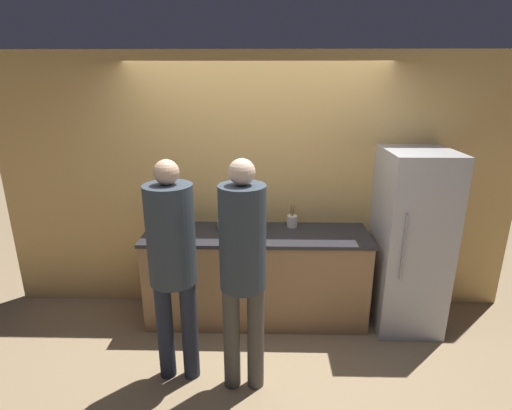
{
  "coord_description": "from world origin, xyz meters",
  "views": [
    {
      "loc": [
        0.07,
        -3.22,
        2.36
      ],
      "look_at": [
        0.0,
        0.15,
        1.27
      ],
      "focal_mm": 28.0,
      "sensor_mm": 36.0,
      "label": 1
    }
  ],
  "objects": [
    {
      "name": "counter",
      "position": [
        0.0,
        0.37,
        0.46
      ],
      "size": [
        2.17,
        0.67,
        0.92
      ],
      "color": "#9E754C",
      "rests_on": "ground_plane"
    },
    {
      "name": "bottle_clear",
      "position": [
        -0.78,
        0.34,
        0.98
      ],
      "size": [
        0.07,
        0.07,
        0.14
      ],
      "color": "silver",
      "rests_on": "counter"
    },
    {
      "name": "fruit_bowl",
      "position": [
        -0.24,
        0.49,
        0.97
      ],
      "size": [
        0.31,
        0.31,
        0.12
      ],
      "color": "beige",
      "rests_on": "counter"
    },
    {
      "name": "person_left",
      "position": [
        -0.61,
        -0.51,
        1.09
      ],
      "size": [
        0.36,
        0.36,
        1.81
      ],
      "color": "#232838",
      "rests_on": "ground_plane"
    },
    {
      "name": "refrigerator",
      "position": [
        1.46,
        0.32,
        0.87
      ],
      "size": [
        0.61,
        0.73,
        1.74
      ],
      "color": "#B7B7BC",
      "rests_on": "ground_plane"
    },
    {
      "name": "utensil_crock",
      "position": [
        0.35,
        0.53,
        0.99
      ],
      "size": [
        0.1,
        0.1,
        0.23
      ],
      "color": "silver",
      "rests_on": "counter"
    },
    {
      "name": "wall_back",
      "position": [
        0.0,
        0.69,
        1.3
      ],
      "size": [
        5.2,
        0.06,
        2.6
      ],
      "color": "#E0B266",
      "rests_on": "ground_plane"
    },
    {
      "name": "ground_plane",
      "position": [
        0.0,
        0.0,
        0.0
      ],
      "size": [
        14.0,
        14.0,
        0.0
      ],
      "primitive_type": "plane",
      "color": "#9E8460"
    },
    {
      "name": "cup_yellow",
      "position": [
        -0.08,
        0.2,
        0.97
      ],
      "size": [
        0.09,
        0.09,
        0.1
      ],
      "color": "gold",
      "rests_on": "counter"
    },
    {
      "name": "bottle_amber",
      "position": [
        0.07,
        0.46,
        0.99
      ],
      "size": [
        0.06,
        0.06,
        0.17
      ],
      "color": "brown",
      "rests_on": "counter"
    },
    {
      "name": "person_center",
      "position": [
        -0.08,
        -0.61,
        1.1
      ],
      "size": [
        0.34,
        0.34,
        1.84
      ],
      "color": "#4C4742",
      "rests_on": "ground_plane"
    }
  ]
}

